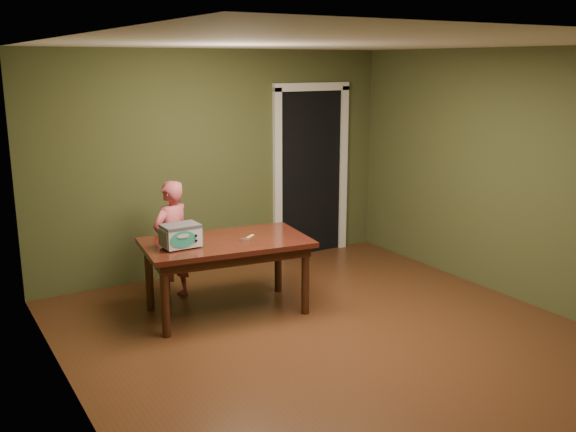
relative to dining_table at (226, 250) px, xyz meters
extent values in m
plane|color=#4E2816|center=(0.54, -1.16, -0.65)|extent=(5.00, 5.00, 0.00)
cube|color=#404826|center=(0.54, 1.34, 0.65)|extent=(4.50, 0.02, 2.60)
cube|color=#404826|center=(-1.71, -1.16, 0.65)|extent=(0.02, 5.00, 2.60)
cube|color=#404826|center=(2.79, -1.16, 0.65)|extent=(0.02, 5.00, 2.60)
cube|color=white|center=(0.54, -1.16, 1.95)|extent=(4.50, 5.00, 0.02)
cube|color=black|center=(1.84, 1.64, 0.40)|extent=(0.90, 0.60, 2.10)
cube|color=black|center=(1.84, 1.33, 0.40)|extent=(0.90, 0.02, 2.10)
cube|color=white|center=(1.34, 1.31, 0.40)|extent=(0.10, 0.06, 2.20)
cube|color=white|center=(2.34, 1.31, 0.40)|extent=(0.10, 0.06, 2.20)
cube|color=white|center=(1.84, 1.31, 1.50)|extent=(1.10, 0.06, 0.10)
cube|color=#32170B|center=(0.00, 0.00, 0.07)|extent=(1.70, 1.10, 0.05)
cube|color=black|center=(0.00, 0.00, 0.00)|extent=(1.57, 0.96, 0.10)
cylinder|color=black|center=(-0.74, -0.26, -0.30)|extent=(0.08, 0.08, 0.70)
cylinder|color=black|center=(-0.65, 0.44, -0.30)|extent=(0.08, 0.08, 0.70)
cylinder|color=black|center=(0.65, -0.44, -0.30)|extent=(0.08, 0.08, 0.70)
cylinder|color=black|center=(0.74, 0.26, -0.30)|extent=(0.08, 0.08, 0.70)
cylinder|color=#4C4F54|center=(-0.61, -0.11, 0.11)|extent=(0.02, 0.02, 0.01)
cylinder|color=#4C4F54|center=(-0.61, 0.07, 0.11)|extent=(0.02, 0.02, 0.01)
cylinder|color=#4C4F54|center=(-0.33, -0.10, 0.11)|extent=(0.02, 0.02, 0.01)
cylinder|color=#4C4F54|center=(-0.34, 0.08, 0.11)|extent=(0.02, 0.02, 0.01)
cube|color=silver|center=(-0.47, -0.01, 0.21)|extent=(0.34, 0.25, 0.19)
cube|color=#4C4F54|center=(-0.47, -0.01, 0.31)|extent=(0.35, 0.25, 0.03)
cube|color=#4C4F54|center=(-0.64, -0.02, 0.21)|extent=(0.02, 0.21, 0.15)
cube|color=#4C4F54|center=(-0.30, -0.01, 0.21)|extent=(0.02, 0.21, 0.15)
ellipsoid|color=teal|center=(-0.50, -0.14, 0.21)|extent=(0.25, 0.01, 0.16)
cylinder|color=black|center=(-0.37, -0.13, 0.23)|extent=(0.02, 0.01, 0.02)
cylinder|color=black|center=(-0.37, -0.13, 0.18)|extent=(0.02, 0.01, 0.02)
cylinder|color=silver|center=(0.15, -0.12, 0.11)|extent=(0.10, 0.10, 0.02)
cylinder|color=#4A2418|center=(0.15, -0.12, 0.12)|extent=(0.09, 0.09, 0.01)
cube|color=#F5E66A|center=(0.24, -0.02, 0.10)|extent=(0.16, 0.13, 0.01)
imported|color=#C6515A|center=(-0.32, 0.65, -0.01)|extent=(0.54, 0.46, 1.27)
camera|label=1|loc=(-2.59, -5.51, 1.80)|focal=40.00mm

